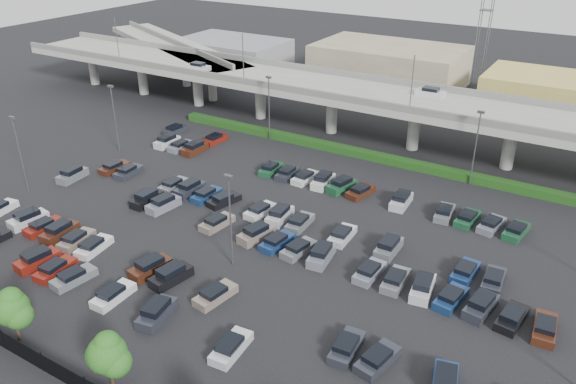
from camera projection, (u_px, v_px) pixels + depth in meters
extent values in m
plane|color=black|center=(274.00, 231.00, 64.49)|extent=(280.00, 280.00, 0.00)
cube|color=gray|center=(385.00, 98.00, 85.71)|extent=(150.00, 13.00, 1.10)
cube|color=#5D5D58|center=(369.00, 102.00, 80.45)|extent=(150.00, 0.50, 1.00)
cube|color=#5D5D58|center=(401.00, 82.00, 90.02)|extent=(150.00, 0.50, 1.00)
cylinder|color=gray|center=(93.00, 68.00, 117.38)|extent=(1.80, 1.80, 6.70)
cube|color=#5D5D58|center=(91.00, 53.00, 115.96)|extent=(2.60, 9.75, 0.50)
cylinder|color=gray|center=(142.00, 77.00, 110.94)|extent=(1.80, 1.80, 6.70)
cube|color=#5D5D58|center=(141.00, 62.00, 109.52)|extent=(2.60, 9.75, 0.50)
cylinder|color=gray|center=(198.00, 88.00, 104.49)|extent=(1.80, 1.80, 6.70)
cube|color=#5D5D58|center=(197.00, 71.00, 103.07)|extent=(2.60, 9.75, 0.50)
cylinder|color=gray|center=(260.00, 99.00, 98.05)|extent=(1.80, 1.80, 6.70)
cube|color=#5D5D58|center=(260.00, 82.00, 96.63)|extent=(2.60, 9.75, 0.50)
cylinder|color=gray|center=(332.00, 113.00, 91.61)|extent=(1.80, 1.80, 6.70)
cube|color=#5D5D58|center=(332.00, 94.00, 90.19)|extent=(2.60, 9.75, 0.50)
cylinder|color=gray|center=(414.00, 128.00, 85.16)|extent=(1.80, 1.80, 6.70)
cube|color=#5D5D58|center=(416.00, 108.00, 83.74)|extent=(2.60, 9.75, 0.50)
cylinder|color=gray|center=(510.00, 146.00, 78.72)|extent=(1.80, 1.80, 6.70)
cube|color=#5D5D58|center=(514.00, 125.00, 77.30)|extent=(2.60, 9.75, 0.50)
cube|color=silver|center=(198.00, 67.00, 98.63)|extent=(4.40, 1.82, 0.82)
cube|color=black|center=(198.00, 64.00, 98.34)|extent=(2.30, 1.60, 0.50)
cube|color=silver|center=(430.00, 93.00, 84.81)|extent=(4.40, 1.82, 0.82)
cube|color=black|center=(431.00, 89.00, 84.53)|extent=(2.30, 1.60, 0.50)
cylinder|color=#4E4E53|center=(117.00, 40.00, 102.00)|extent=(0.14, 0.14, 8.00)
cylinder|color=#4E4E53|center=(243.00, 59.00, 89.12)|extent=(0.14, 0.14, 8.00)
cylinder|color=#4E4E53|center=(412.00, 84.00, 76.23)|extent=(0.14, 0.14, 8.00)
cube|color=gray|center=(174.00, 47.00, 118.05)|extent=(50.93, 30.13, 1.10)
cube|color=#5D5D58|center=(174.00, 42.00, 117.58)|extent=(47.34, 22.43, 1.00)
cylinder|color=gray|center=(143.00, 49.00, 133.88)|extent=(1.60, 1.60, 6.70)
cylinder|color=gray|center=(163.00, 59.00, 124.99)|extent=(1.60, 1.60, 6.70)
cylinder|color=gray|center=(186.00, 70.00, 116.11)|extent=(1.60, 1.60, 6.70)
cylinder|color=gray|center=(212.00, 83.00, 107.22)|extent=(1.60, 1.60, 6.70)
cube|color=#153B11|center=(364.00, 154.00, 83.37)|extent=(66.00, 1.60, 1.10)
cube|color=black|center=(77.00, 382.00, 42.66)|extent=(70.00, 0.06, 1.80)
cylinder|color=black|center=(3.00, 339.00, 46.76)|extent=(0.10, 0.10, 2.00)
cylinder|color=black|center=(43.00, 362.00, 44.46)|extent=(0.10, 0.10, 2.00)
cylinder|color=#332316|center=(17.00, 330.00, 47.78)|extent=(0.26, 0.26, 1.96)
sphere|color=#144C15|center=(11.00, 308.00, 46.71)|extent=(3.04, 3.04, 3.04)
sphere|color=#144C15|center=(19.00, 315.00, 46.70)|extent=(2.39, 2.39, 2.39)
sphere|color=#144C15|center=(7.00, 309.00, 47.07)|extent=(2.39, 2.39, 2.39)
sphere|color=#144C15|center=(10.00, 299.00, 46.39)|extent=(2.06, 2.06, 2.06)
cylinder|color=#332316|center=(112.00, 378.00, 42.94)|extent=(0.26, 0.26, 1.97)
sphere|color=#144C15|center=(107.00, 354.00, 41.85)|extent=(3.07, 3.07, 3.07)
sphere|color=#144C15|center=(116.00, 362.00, 41.85)|extent=(2.41, 2.41, 2.41)
sphere|color=#144C15|center=(101.00, 355.00, 42.22)|extent=(2.41, 2.41, 2.41)
sphere|color=#144C15|center=(107.00, 344.00, 41.53)|extent=(2.08, 2.08, 2.08)
cube|color=maroon|center=(38.00, 261.00, 58.04)|extent=(2.39, 4.60, 1.05)
cube|color=black|center=(36.00, 254.00, 57.67)|extent=(1.93, 2.79, 0.65)
cube|color=maroon|center=(56.00, 270.00, 56.82)|extent=(2.12, 4.52, 0.82)
cube|color=black|center=(53.00, 266.00, 56.39)|extent=(1.76, 2.41, 0.50)
cube|color=slate|center=(74.00, 278.00, 55.56)|extent=(2.40, 4.60, 0.82)
cube|color=black|center=(71.00, 274.00, 55.12)|extent=(1.90, 2.49, 0.50)
cube|color=white|center=(114.00, 296.00, 53.03)|extent=(1.92, 4.44, 0.82)
cube|color=black|center=(111.00, 291.00, 52.59)|extent=(1.66, 2.34, 0.50)
cube|color=#272932|center=(157.00, 314.00, 50.44)|extent=(2.55, 4.65, 1.05)
cube|color=black|center=(156.00, 307.00, 50.08)|extent=(2.03, 2.84, 0.65)
cube|color=silver|center=(231.00, 348.00, 46.70)|extent=(2.14, 4.52, 0.82)
cube|color=black|center=(229.00, 343.00, 46.26)|extent=(1.77, 2.41, 0.50)
cube|color=white|center=(0.00, 209.00, 68.24)|extent=(2.46, 4.62, 0.82)
cube|color=silver|center=(28.00, 220.00, 65.66)|extent=(2.40, 4.61, 1.05)
cube|color=black|center=(27.00, 214.00, 65.29)|extent=(1.94, 2.79, 0.65)
cube|color=maroon|center=(44.00, 227.00, 64.45)|extent=(2.12, 4.52, 0.82)
cube|color=black|center=(41.00, 223.00, 64.01)|extent=(1.76, 2.41, 0.50)
cube|color=#411E11|center=(60.00, 233.00, 63.13)|extent=(2.13, 4.52, 1.05)
cube|color=black|center=(58.00, 226.00, 62.76)|extent=(1.78, 2.71, 0.65)
cube|color=slate|center=(77.00, 240.00, 61.92)|extent=(2.38, 4.60, 0.82)
cube|color=black|center=(74.00, 236.00, 61.48)|extent=(1.89, 2.49, 0.50)
cube|color=white|center=(94.00, 247.00, 60.65)|extent=(2.40, 4.61, 0.82)
cube|color=black|center=(92.00, 243.00, 60.21)|extent=(1.90, 2.50, 0.50)
cube|color=#411E11|center=(151.00, 269.00, 56.80)|extent=(2.56, 4.65, 1.05)
cube|color=black|center=(150.00, 262.00, 56.43)|extent=(2.03, 2.84, 0.65)
cube|color=black|center=(171.00, 277.00, 55.54)|extent=(2.52, 4.64, 1.05)
cube|color=black|center=(170.00, 270.00, 55.17)|extent=(2.01, 2.83, 0.65)
cube|color=slate|center=(215.00, 295.00, 53.06)|extent=(2.46, 4.62, 0.82)
cube|color=black|center=(214.00, 291.00, 52.62)|extent=(1.93, 2.51, 0.50)
cube|color=#272932|center=(347.00, 348.00, 46.73)|extent=(2.12, 4.52, 0.82)
cube|color=black|center=(346.00, 343.00, 46.29)|extent=(1.76, 2.41, 0.50)
cube|color=#272932|center=(378.00, 360.00, 45.46)|extent=(2.66, 4.67, 0.82)
cube|color=black|center=(377.00, 355.00, 45.03)|extent=(2.03, 2.57, 0.50)
cube|color=black|center=(446.00, 377.00, 42.51)|extent=(2.14, 2.89, 0.65)
cube|color=slate|center=(73.00, 176.00, 76.61)|extent=(2.25, 4.56, 1.05)
cube|color=black|center=(71.00, 170.00, 76.24)|extent=(1.85, 2.75, 0.65)
cube|color=black|center=(147.00, 200.00, 70.28)|extent=(1.92, 4.44, 1.05)
cube|color=black|center=(146.00, 194.00, 69.91)|extent=(1.66, 2.64, 0.65)
cube|color=slate|center=(164.00, 205.00, 69.01)|extent=(2.32, 4.58, 1.05)
cube|color=black|center=(163.00, 199.00, 68.64)|extent=(1.89, 2.77, 0.65)
cube|color=slate|center=(217.00, 223.00, 65.27)|extent=(2.32, 4.58, 0.82)
cube|color=black|center=(216.00, 219.00, 64.83)|extent=(1.86, 2.47, 0.50)
cube|color=slate|center=(256.00, 235.00, 62.69)|extent=(2.75, 4.69, 1.05)
cube|color=black|center=(256.00, 229.00, 62.32)|extent=(2.14, 2.89, 0.65)
cube|color=navy|center=(277.00, 243.00, 61.47)|extent=(2.29, 4.57, 0.82)
cube|color=black|center=(276.00, 238.00, 61.04)|extent=(1.84, 2.46, 0.50)
cube|color=slate|center=(299.00, 250.00, 60.21)|extent=(2.49, 4.63, 0.82)
cube|color=black|center=(298.00, 245.00, 59.77)|extent=(1.95, 2.52, 0.50)
cube|color=slate|center=(321.00, 256.00, 58.89)|extent=(2.38, 4.60, 1.05)
cube|color=black|center=(322.00, 249.00, 58.52)|extent=(1.93, 2.79, 0.65)
cube|color=slate|center=(370.00, 272.00, 56.41)|extent=(2.05, 4.49, 0.82)
cube|color=black|center=(369.00, 268.00, 55.97)|extent=(1.72, 2.38, 0.50)
cube|color=slate|center=(395.00, 281.00, 55.14)|extent=(2.03, 4.48, 0.82)
cube|color=black|center=(395.00, 276.00, 54.71)|extent=(1.71, 2.37, 0.50)
cube|color=silver|center=(423.00, 289.00, 53.83)|extent=(2.41, 4.61, 1.05)
cube|color=black|center=(424.00, 282.00, 53.46)|extent=(1.95, 2.80, 0.65)
cube|color=navy|center=(451.00, 299.00, 52.61)|extent=(2.44, 4.62, 0.82)
cube|color=black|center=(451.00, 294.00, 52.18)|extent=(1.92, 2.51, 0.50)
cube|color=#272932|center=(481.00, 307.00, 51.30)|extent=(2.52, 4.64, 1.05)
cube|color=black|center=(482.00, 300.00, 50.93)|extent=(2.01, 2.83, 0.65)
cube|color=black|center=(512.00, 318.00, 50.08)|extent=(2.39, 4.60, 0.82)
cube|color=black|center=(513.00, 314.00, 49.65)|extent=(1.89, 2.49, 0.50)
cube|color=#411E11|center=(545.00, 329.00, 48.82)|extent=(2.15, 4.53, 0.82)
cube|color=black|center=(546.00, 324.00, 48.38)|extent=(1.77, 2.42, 0.50)
cube|color=#411E11|center=(114.00, 168.00, 79.22)|extent=(2.02, 4.48, 0.82)
cube|color=black|center=(113.00, 164.00, 78.78)|extent=(1.71, 2.37, 0.50)
cube|color=#272932|center=(129.00, 172.00, 77.95)|extent=(2.15, 4.52, 0.82)
cube|color=black|center=(127.00, 169.00, 77.52)|extent=(1.77, 2.41, 0.50)
cube|color=slate|center=(174.00, 186.00, 74.16)|extent=(1.86, 4.42, 0.82)
cube|color=black|center=(172.00, 182.00, 73.72)|extent=(1.62, 2.32, 0.50)
cube|color=#272932|center=(190.00, 190.00, 72.84)|extent=(2.06, 4.49, 1.05)
cube|color=black|center=(189.00, 184.00, 72.47)|extent=(1.74, 2.68, 0.65)
cube|color=navy|center=(207.00, 195.00, 71.63)|extent=(2.00, 4.47, 0.82)
cube|color=black|center=(205.00, 192.00, 71.19)|extent=(1.69, 2.36, 0.50)
cube|color=black|center=(224.00, 200.00, 70.36)|extent=(2.80, 4.70, 0.82)
cube|color=black|center=(223.00, 197.00, 69.93)|extent=(2.10, 2.61, 0.50)
cube|color=silver|center=(260.00, 211.00, 67.83)|extent=(2.30, 4.58, 0.82)
cube|color=black|center=(259.00, 207.00, 67.39)|extent=(1.85, 2.46, 0.50)
cube|color=silver|center=(280.00, 216.00, 66.51)|extent=(2.22, 4.55, 1.05)
cube|color=black|center=(280.00, 210.00, 66.14)|extent=(1.84, 2.74, 0.65)
cube|color=slate|center=(300.00, 223.00, 65.30)|extent=(2.01, 4.47, 0.82)
cube|color=black|center=(299.00, 219.00, 64.86)|extent=(1.70, 2.37, 0.50)
cube|color=silver|center=(342.00, 236.00, 62.77)|extent=(2.00, 4.47, 0.82)
cube|color=black|center=(342.00, 232.00, 62.33)|extent=(1.70, 2.37, 0.50)
cube|color=slate|center=(389.00, 248.00, 60.18)|extent=(1.83, 4.40, 1.05)
cube|color=black|center=(389.00, 242.00, 59.81)|extent=(1.61, 2.60, 0.65)
cube|color=navy|center=(465.00, 272.00, 56.44)|extent=(2.10, 4.51, 0.82)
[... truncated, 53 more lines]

